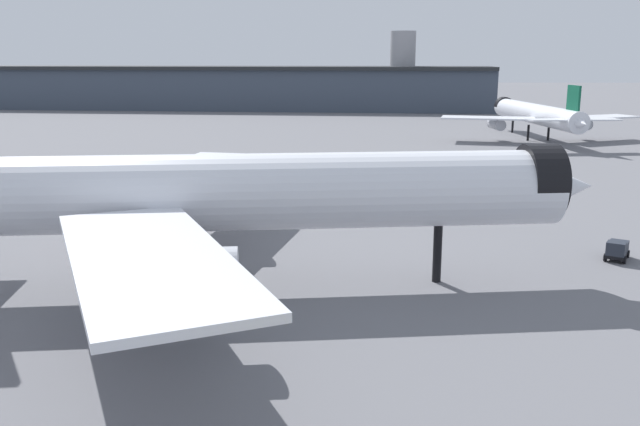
% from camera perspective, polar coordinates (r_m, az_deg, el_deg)
% --- Properties ---
extents(ground, '(900.00, 900.00, 0.00)m').
position_cam_1_polar(ground, '(56.97, -9.37, -5.79)').
color(ground, slate).
extents(airliner_near_gate, '(59.81, 54.15, 17.48)m').
position_cam_1_polar(airliner_near_gate, '(53.52, -7.88, 1.59)').
color(airliner_near_gate, silver).
rests_on(airliner_near_gate, ground).
extents(airliner_far_taxiway, '(44.78, 49.26, 12.74)m').
position_cam_1_polar(airliner_far_taxiway, '(160.39, 17.70, 7.88)').
color(airliner_far_taxiway, silver).
rests_on(airliner_far_taxiway, ground).
extents(terminal_building, '(195.62, 41.73, 26.66)m').
position_cam_1_polar(terminal_building, '(246.90, -8.55, 10.40)').
color(terminal_building, '#3D4756').
rests_on(terminal_building, ground).
extents(baggage_tug_wing, '(3.08, 3.57, 1.85)m').
position_cam_1_polar(baggage_tug_wing, '(67.89, 23.66, -2.81)').
color(baggage_tug_wing, black).
rests_on(baggage_tug_wing, ground).
extents(baggage_cart_trailing, '(2.87, 2.75, 1.82)m').
position_cam_1_polar(baggage_cart_trailing, '(88.85, -13.01, 1.49)').
color(baggage_cart_trailing, black).
rests_on(baggage_cart_trailing, ground).
extents(traffic_cone_wingtip, '(0.45, 0.45, 0.56)m').
position_cam_1_polar(traffic_cone_wingtip, '(85.24, -14.94, 0.42)').
color(traffic_cone_wingtip, '#F2600C').
rests_on(traffic_cone_wingtip, ground).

